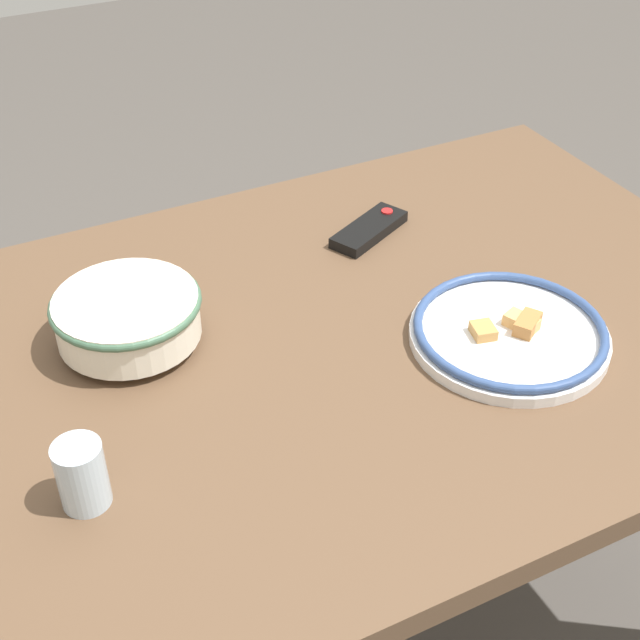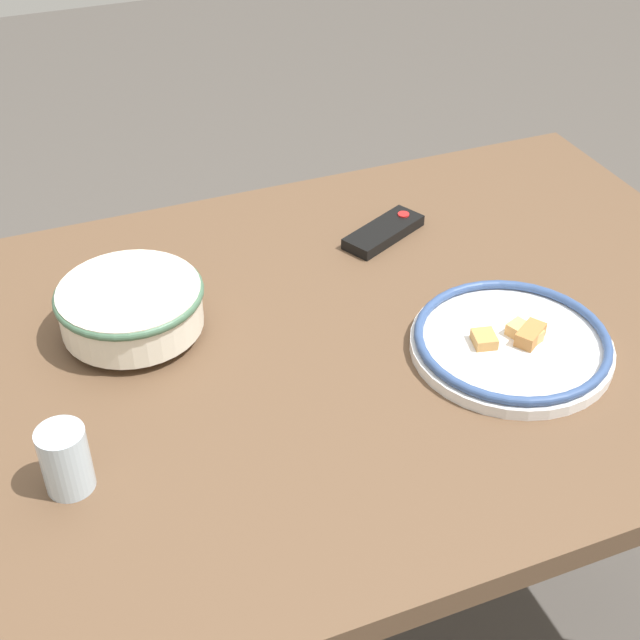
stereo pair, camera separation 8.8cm
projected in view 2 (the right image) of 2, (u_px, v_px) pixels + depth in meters
The scene contains 6 objects.
ground_plane at pixel (341, 615), 1.81m from camera, with size 8.00×8.00×0.00m, color #4C4742.
dining_table at pixel (347, 371), 1.41m from camera, with size 1.39×0.95×0.73m.
noodle_bowl at pixel (131, 307), 1.34m from camera, with size 0.22×0.22×0.08m.
food_plate at pixel (512, 343), 1.32m from camera, with size 0.30×0.30×0.04m.
tv_remote at pixel (384, 232), 1.58m from camera, with size 0.17×0.12×0.02m.
drinking_glass at pixel (65, 459), 1.09m from camera, with size 0.06×0.06×0.09m.
Camera 2 is at (-0.44, -0.98, 1.57)m, focal length 50.00 mm.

